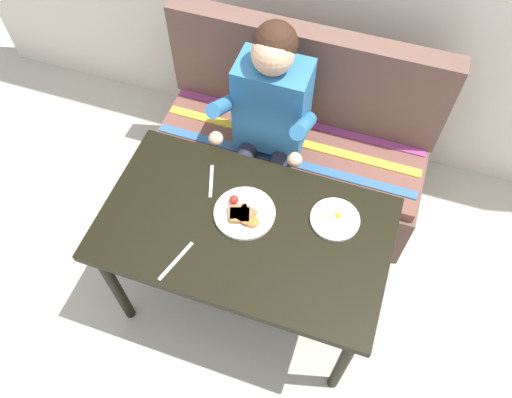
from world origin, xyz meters
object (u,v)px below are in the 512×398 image
object	(u,v)px
person	(268,118)
fork	(211,181)
plate_eggs	(335,219)
knife	(176,261)
couch	(292,150)
plate_breakfast	(244,213)
table	(245,236)

from	to	relation	value
person	fork	distance (m)	0.44
person	plate_eggs	world-z (taller)	person
person	knife	size ratio (longest dim) A/B	6.06
couch	knife	xyz separation A→B (m)	(-0.20, -1.00, 0.40)
plate_breakfast	plate_eggs	size ratio (longest dim) A/B	1.25
table	plate_eggs	size ratio (longest dim) A/B	5.81
plate_breakfast	knife	world-z (taller)	plate_breakfast
plate_eggs	couch	bearing A→B (deg)	119.30
couch	person	distance (m)	0.46
couch	knife	world-z (taller)	couch
table	fork	world-z (taller)	fork
person	fork	world-z (taller)	person
knife	table	bearing A→B (deg)	66.62
person	fork	size ratio (longest dim) A/B	7.13
fork	knife	bearing A→B (deg)	-107.32
couch	table	bearing A→B (deg)	-90.00
couch	person	size ratio (longest dim) A/B	1.19
fork	couch	bearing A→B (deg)	51.67
table	plate_breakfast	size ratio (longest dim) A/B	4.66
table	plate_eggs	distance (m)	0.39
couch	plate_eggs	xyz separation A→B (m)	(0.34, -0.61, 0.41)
plate_eggs	person	bearing A→B (deg)	134.79
couch	plate_eggs	bearing A→B (deg)	-60.70
table	plate_eggs	world-z (taller)	plate_eggs
plate_breakfast	fork	distance (m)	0.22
person	fork	bearing A→B (deg)	-105.92
table	fork	bearing A→B (deg)	141.67
fork	knife	xyz separation A→B (m)	(0.01, -0.40, 0.00)
couch	plate_breakfast	distance (m)	0.82
couch	knife	size ratio (longest dim) A/B	7.20
plate_eggs	knife	xyz separation A→B (m)	(-0.55, -0.39, -0.01)
person	knife	bearing A→B (deg)	-97.61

